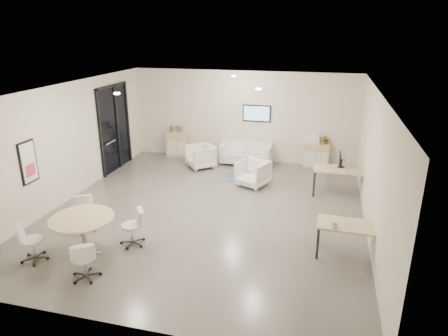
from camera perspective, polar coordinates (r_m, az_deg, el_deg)
The scene contains 20 objects.
room_shell at distance 10.08m, azimuth -2.54°, elevation 2.14°, with size 9.60×10.60×4.80m.
glass_door at distance 13.88m, azimuth -15.35°, elevation 5.87°, with size 0.09×1.90×2.85m.
artwork at distance 10.64m, azimuth -26.16°, elevation 0.74°, with size 0.05×0.54×1.04m.
wall_tv at distance 14.15m, azimuth 4.68°, elevation 7.79°, with size 0.98×0.06×0.58m.
ceiling_spots at distance 10.57m, azimuth -2.40°, elevation 11.74°, with size 3.14×4.14×0.03m.
sideboard_left at distance 15.01m, azimuth -6.56°, elevation 3.36°, with size 0.83×0.43×0.94m.
sideboard_right at distance 14.10m, azimuth 13.01°, elevation 1.76°, with size 0.87×0.42×0.87m.
books at distance 14.88m, azimuth -6.79°, elevation 5.52°, with size 0.48×0.14×0.22m.
printer at distance 13.94m, azimuth 12.66°, elevation 4.07°, with size 0.46×0.39×0.31m.
loveseat at distance 14.15m, azimuth 3.24°, elevation 2.00°, with size 1.77×0.90×0.66m.
blue_rug at distance 12.93m, azimuth 3.40°, elevation -1.38°, with size 1.36×0.90×0.01m, color #315196.
armchair_left at distance 13.76m, azimuth -3.37°, elevation 1.82°, with size 0.84×0.79×0.87m, color silver.
armchair_right at distance 12.17m, azimuth 4.13°, elevation -0.61°, with size 0.84×0.79×0.86m, color silver.
desk_rear at distance 11.86m, azimuth 16.33°, elevation -0.47°, with size 1.55×0.82×0.79m.
desk_front at distance 8.81m, azimuth 17.70°, elevation -8.15°, with size 1.42×0.76×0.73m.
monitor at distance 11.90m, azimuth 16.26°, elevation 1.22°, with size 0.20×0.50×0.44m.
round_table at distance 9.00m, azimuth -19.62°, elevation -7.16°, with size 1.34×1.34×0.82m.
meeting_chairs at distance 9.15m, azimuth -19.39°, elevation -8.99°, with size 2.49×2.49×0.82m.
plant_cabinet at distance 13.96m, azimuth 14.45°, elevation 3.87°, with size 0.29×0.32×0.25m, color #3F7F3F.
cup at distance 8.51m, azimuth 15.57°, elevation -7.90°, with size 0.13×0.10×0.13m, color white.
Camera 1 is at (2.82, -9.20, 4.60)m, focal length 32.00 mm.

